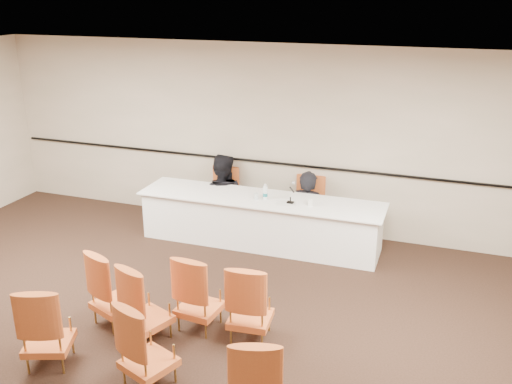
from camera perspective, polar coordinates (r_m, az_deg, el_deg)
floor at (r=6.47m, az=-9.19°, el=-16.38°), size 10.00×10.00×0.00m
ceiling at (r=5.30m, az=-10.97°, el=10.88°), size 10.00×10.00×0.00m
wall_back at (r=9.21m, az=2.26°, el=5.35°), size 10.00×0.04×3.00m
wall_rail at (r=9.28m, az=2.15°, el=2.90°), size 9.80×0.04×0.03m
panel_table at (r=8.84m, az=0.41°, el=-2.91°), size 3.81×0.92×0.76m
panelist_main at (r=9.23m, az=5.10°, el=-2.75°), size 0.62×0.43×1.64m
panelist_main_chair at (r=9.15m, az=5.14°, el=-1.54°), size 0.51×0.51×0.95m
panelist_second at (r=9.62m, az=-3.43°, el=-1.06°), size 0.91×0.76×1.69m
panelist_second_chair at (r=9.59m, az=-3.44°, el=-0.50°), size 0.51×0.51×0.95m
papers at (r=8.49m, az=3.03°, el=-1.14°), size 0.34×0.29×0.00m
microphone at (r=8.46m, az=3.47°, el=-0.15°), size 0.11×0.22×0.31m
water_bottle at (r=8.62m, az=0.93°, el=0.05°), size 0.08×0.08×0.24m
drinking_glass at (r=8.63m, az=0.03°, el=-0.43°), size 0.09×0.09×0.10m
coffee_cup at (r=8.40m, az=5.45°, el=-0.99°), size 0.10×0.10×0.12m
aud_chair_front_left at (r=6.98m, az=-14.00°, el=-9.22°), size 0.65×0.65×0.95m
aud_chair_front_mid at (r=6.73m, az=-5.73°, el=-9.85°), size 0.54×0.54×0.95m
aud_chair_front_right at (r=6.50m, az=-0.57°, el=-10.86°), size 0.55×0.55×0.95m
aud_chair_back_left at (r=6.48m, az=-20.20°, el=-12.34°), size 0.64×0.64×0.95m
aud_chair_back_mid at (r=5.92m, az=-10.79°, el=-14.67°), size 0.64×0.64×0.95m
aud_chair_back_right at (r=5.39m, az=0.01°, el=-18.14°), size 0.63×0.63×0.95m
aud_chair_extra at (r=6.60m, az=-10.94°, el=-10.76°), size 0.64×0.64×0.95m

